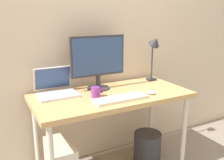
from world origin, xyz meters
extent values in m
cube|color=beige|center=(0.00, 0.37, 1.30)|extent=(4.40, 0.04, 2.60)
cube|color=tan|center=(0.00, 0.00, 0.73)|extent=(1.33, 0.63, 0.04)
cylinder|color=silver|center=(0.60, -0.25, 0.35)|extent=(0.04, 0.04, 0.71)
cylinder|color=silver|center=(-0.60, 0.25, 0.35)|extent=(0.04, 0.04, 0.71)
cylinder|color=silver|center=(0.60, 0.25, 0.35)|extent=(0.04, 0.04, 0.71)
cylinder|color=#333338|center=(-0.04, 0.18, 0.75)|extent=(0.20, 0.20, 0.01)
cylinder|color=#333338|center=(-0.04, 0.18, 0.82)|extent=(0.04, 0.04, 0.11)
cube|color=#333338|center=(-0.04, 0.18, 1.05)|extent=(0.50, 0.03, 0.35)
cube|color=#334C7F|center=(-0.04, 0.17, 1.05)|extent=(0.47, 0.01, 0.31)
cube|color=silver|center=(-0.42, 0.14, 0.76)|extent=(0.32, 0.22, 0.02)
cube|color=silver|center=(-0.42, 0.28, 0.87)|extent=(0.32, 0.07, 0.21)
cube|color=#334C7F|center=(-0.42, 0.28, 0.87)|extent=(0.30, 0.05, 0.18)
cylinder|color=#333338|center=(0.56, 0.21, 0.75)|extent=(0.11, 0.11, 0.01)
cylinder|color=#333338|center=(0.56, 0.21, 0.93)|extent=(0.02, 0.02, 0.35)
cone|color=#333338|center=(0.56, 0.17, 1.14)|extent=(0.11, 0.14, 0.13)
cube|color=silver|center=(-0.01, -0.17, 0.76)|extent=(0.44, 0.14, 0.02)
ellipsoid|color=silver|center=(0.29, -0.16, 0.76)|extent=(0.06, 0.09, 0.03)
cylinder|color=purple|center=(-0.16, -0.01, 0.79)|extent=(0.07, 0.07, 0.08)
torus|color=purple|center=(-0.11, -0.01, 0.79)|extent=(0.05, 0.01, 0.05)
cylinder|color=#333338|center=(0.37, -0.03, 0.15)|extent=(0.26, 0.26, 0.30)
camera|label=1|loc=(-0.94, -1.79, 1.42)|focal=40.45mm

